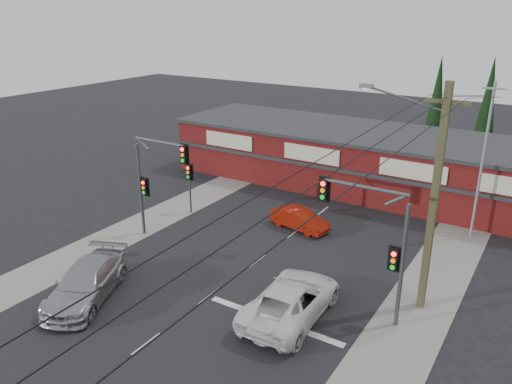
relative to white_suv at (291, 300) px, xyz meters
The scene contains 18 objects.
ground 4.10m from the white_suv, 168.66° to the left, with size 120.00×120.00×0.00m, color black.
road_strip 7.05m from the white_suv, 124.26° to the left, with size 14.00×70.00×0.01m, color black.
verge_left 13.75m from the white_suv, 155.04° to the left, with size 3.00×70.00×0.02m, color gray.
verge_right 7.41m from the white_suv, 51.81° to the left, with size 3.00×70.00×0.02m, color gray.
stop_line 1.16m from the white_suv, 122.08° to the right, with size 6.50×0.35×0.01m, color silver.
white_suv is the anchor object (origin of this frame).
silver_suv 9.42m from the white_suv, 156.32° to the right, with size 2.26×5.57×1.62m, color #A4A6A9.
red_sedan 9.25m from the white_suv, 115.42° to the left, with size 1.31×3.75×1.24m, color #991A09.
lane_dashes 5.30m from the white_suv, 138.86° to the left, with size 0.12×42.91×0.01m.
shop_building 18.50m from the white_suv, 105.53° to the left, with size 27.30×8.40×4.22m.
conifer_near 25.23m from the white_suv, 91.03° to the left, with size 1.80×1.80×9.25m.
conifer_far 27.37m from the white_suv, 83.49° to the left, with size 1.80×1.80×9.25m.
traffic_mast_left 11.18m from the white_suv, 164.92° to the left, with size 3.77×0.27×5.97m.
traffic_mast_right 4.64m from the white_suv, 31.59° to the left, with size 3.96×0.27×5.97m.
pedestal_signal 13.15m from the white_suv, 148.62° to the left, with size 0.55×0.27×3.38m.
utility_pole 7.40m from the white_suv, 40.53° to the left, with size 4.38×0.59×10.00m.
steel_pole 14.29m from the white_suv, 68.43° to the left, with size 1.20×0.16×9.00m.
power_lines 9.54m from the white_suv, 20.32° to the right, with size 2.01×29.00×1.22m.
Camera 1 is at (12.55, -17.27, 12.61)m, focal length 35.00 mm.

